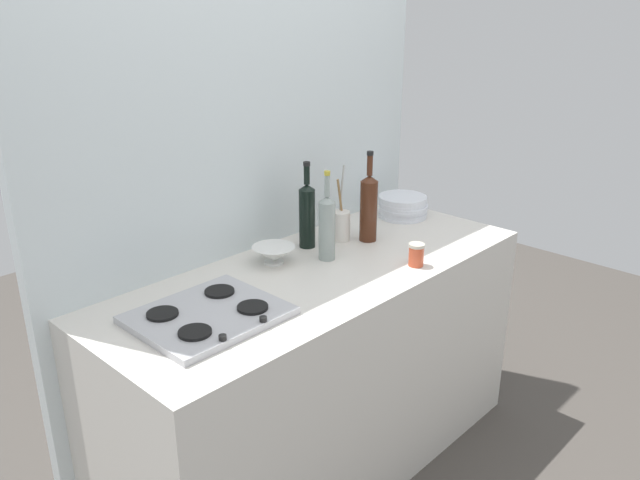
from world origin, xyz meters
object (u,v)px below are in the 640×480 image
at_px(utensil_crock, 341,225).
at_px(mixing_bowl, 274,254).
at_px(plate_stack, 403,206).
at_px(condiment_jar_front, 416,255).
at_px(stovetop_hob, 208,315).
at_px(wine_bottle_leftmost, 369,207).
at_px(wine_bottle_mid_right, 307,214).
at_px(wine_bottle_mid_left, 327,227).

bearing_deg(utensil_crock, mixing_bowl, 177.73).
relative_size(plate_stack, condiment_jar_front, 2.60).
bearing_deg(stovetop_hob, wine_bottle_leftmost, 5.31).
distance_m(stovetop_hob, condiment_jar_front, 0.85).
distance_m(wine_bottle_leftmost, wine_bottle_mid_right, 0.27).
xyz_separation_m(plate_stack, mixing_bowl, (-0.81, 0.02, -0.01)).
relative_size(plate_stack, wine_bottle_leftmost, 0.61).
bearing_deg(wine_bottle_leftmost, plate_stack, 12.96).
bearing_deg(wine_bottle_leftmost, stovetop_hob, -174.69).
xyz_separation_m(wine_bottle_leftmost, wine_bottle_mid_right, (-0.23, 0.13, -0.01)).
distance_m(plate_stack, mixing_bowl, 0.81).
distance_m(wine_bottle_mid_left, wine_bottle_mid_right, 0.16).
bearing_deg(plate_stack, stovetop_hob, -172.50).
xyz_separation_m(stovetop_hob, plate_stack, (1.26, 0.17, 0.04)).
xyz_separation_m(wine_bottle_mid_right, mixing_bowl, (-0.22, -0.03, -0.10)).
height_order(stovetop_hob, condiment_jar_front, condiment_jar_front).
height_order(stovetop_hob, utensil_crock, utensil_crock).
bearing_deg(wine_bottle_mid_right, plate_stack, -5.02).
relative_size(plate_stack, utensil_crock, 0.72).
xyz_separation_m(stovetop_hob, utensil_crock, (0.83, 0.17, 0.05)).
height_order(wine_bottle_mid_left, mixing_bowl, wine_bottle_mid_left).
relative_size(wine_bottle_mid_right, mixing_bowl, 2.13).
bearing_deg(stovetop_hob, condiment_jar_front, -15.53).
relative_size(plate_stack, wine_bottle_mid_left, 0.65).
bearing_deg(wine_bottle_leftmost, mixing_bowl, 167.35).
height_order(wine_bottle_leftmost, mixing_bowl, wine_bottle_leftmost).
xyz_separation_m(stovetop_hob, wine_bottle_mid_right, (0.67, 0.22, 0.13)).
bearing_deg(wine_bottle_mid_left, utensil_crock, 27.75).
height_order(wine_bottle_mid_left, utensil_crock, wine_bottle_mid_left).
bearing_deg(plate_stack, wine_bottle_mid_left, -171.12).
height_order(stovetop_hob, plate_stack, plate_stack).
bearing_deg(utensil_crock, stovetop_hob, -168.35).
bearing_deg(utensil_crock, wine_bottle_leftmost, -47.65).
xyz_separation_m(wine_bottle_mid_right, utensil_crock, (0.15, -0.05, -0.07)).
distance_m(wine_bottle_leftmost, utensil_crock, 0.14).
bearing_deg(wine_bottle_mid_right, wine_bottle_leftmost, -29.96).
xyz_separation_m(wine_bottle_mid_left, mixing_bowl, (-0.18, 0.12, -0.10)).
bearing_deg(wine_bottle_mid_right, condiment_jar_front, -71.92).
bearing_deg(condiment_jar_front, mixing_bowl, 131.35).
relative_size(wine_bottle_leftmost, utensil_crock, 1.18).
height_order(stovetop_hob, wine_bottle_mid_left, wine_bottle_mid_left).
bearing_deg(mixing_bowl, condiment_jar_front, -48.65).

